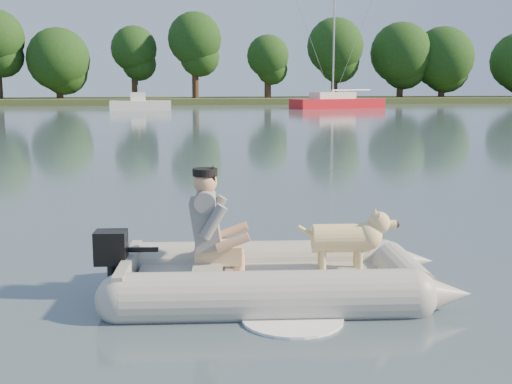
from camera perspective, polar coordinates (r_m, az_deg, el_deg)
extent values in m
plane|color=slate|center=(6.95, 1.55, -8.25)|extent=(160.00, 160.00, 0.00)
cube|color=#47512D|center=(68.52, -8.62, 7.98)|extent=(160.00, 12.00, 0.70)
cylinder|color=#332316|center=(68.36, -17.05, 8.69)|extent=(0.70, 0.70, 2.94)
sphere|color=#204918|center=(68.40, -17.18, 11.22)|extent=(6.27, 6.27, 6.27)
cylinder|color=#332316|center=(68.45, -10.71, 9.25)|extent=(0.70, 0.70, 3.67)
sphere|color=#204918|center=(68.53, -10.81, 12.41)|extent=(4.69, 4.69, 4.69)
cylinder|color=#332316|center=(66.82, -5.41, 9.64)|extent=(0.70, 0.70, 4.29)
sphere|color=#204918|center=(66.97, -5.47, 13.41)|extent=(5.43, 5.43, 5.43)
cylinder|color=#332316|center=(68.08, 1.05, 9.22)|extent=(0.70, 0.70, 3.21)
sphere|color=#204918|center=(68.14, 1.06, 12.00)|extent=(4.41, 4.41, 4.41)
cylinder|color=#332316|center=(70.42, 6.97, 9.46)|extent=(0.70, 0.70, 3.94)
sphere|color=#204918|center=(70.53, 7.04, 12.75)|extent=(6.03, 6.03, 6.03)
cylinder|color=#332316|center=(73.18, 12.67, 9.14)|extent=(0.70, 0.70, 3.52)
sphere|color=#204918|center=(73.25, 12.78, 11.97)|extent=(6.68, 6.68, 6.68)
cylinder|color=#332316|center=(74.90, 16.16, 8.89)|extent=(0.70, 0.70, 3.21)
sphere|color=#204918|center=(74.95, 16.28, 11.41)|extent=(6.79, 6.79, 6.79)
cube|color=red|center=(55.74, 7.27, 7.71)|extent=(8.50, 4.51, 1.02)
cube|color=white|center=(55.45, 6.83, 8.50)|extent=(3.92, 2.71, 0.61)
cylinder|color=#A5A5AA|center=(55.57, 6.94, 13.49)|extent=(0.16, 0.16, 10.18)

